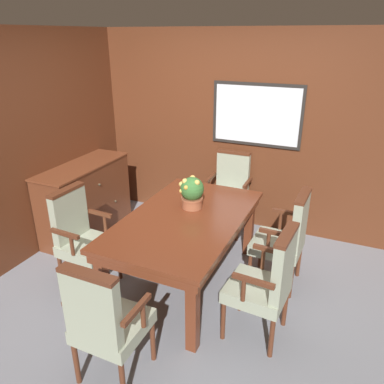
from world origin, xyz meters
The scene contains 11 objects.
ground_plane centered at (0.00, 0.00, 0.00)m, with size 14.00×14.00×0.00m, color gray.
wall_back centered at (0.00, 1.77, 1.23)m, with size 7.20×0.08×2.45m.
wall_left centered at (-1.86, 0.00, 1.23)m, with size 0.06×7.20×2.45m.
dining_table centered at (0.00, 0.23, 0.65)m, with size 1.06×1.79×0.75m.
chair_head_far centered at (0.02, 1.52, 0.55)m, with size 0.52×0.48×1.02m.
chair_right_near centered at (0.91, -0.18, 0.55)m, with size 0.50×0.53×1.02m.
chair_right_far centered at (0.91, 0.61, 0.55)m, with size 0.49×0.52×1.02m.
chair_left_near centered at (-0.94, -0.19, 0.55)m, with size 0.49×0.52×1.02m.
chair_head_near centered at (-0.01, -1.07, 0.55)m, with size 0.51×0.48×1.02m.
potted_plant centered at (-0.03, 0.45, 0.91)m, with size 0.25×0.24×0.32m.
sideboard_cabinet centered at (-1.59, 0.68, 0.46)m, with size 0.49×1.30×0.91m.
Camera 1 is at (1.37, -2.68, 2.37)m, focal length 35.00 mm.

